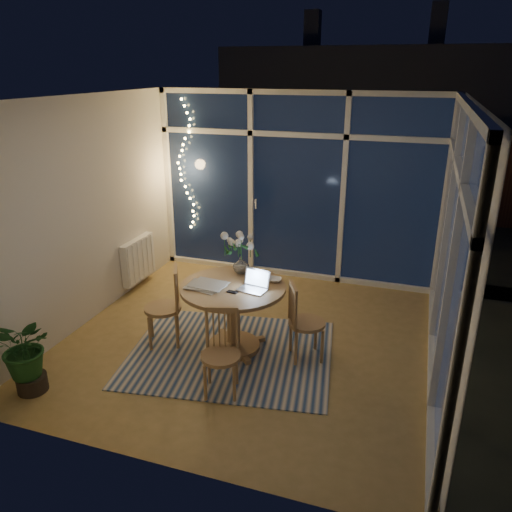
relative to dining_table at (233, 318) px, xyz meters
name	(u,v)px	position (x,y,z in m)	size (l,w,h in m)	color
floor	(250,340)	(0.10, 0.24, -0.38)	(4.00, 4.00, 0.00)	olive
ceiling	(249,98)	(0.10, 0.24, 2.22)	(4.00, 4.00, 0.00)	silver
wall_back	(297,188)	(0.10, 2.24, 0.92)	(4.00, 0.04, 2.60)	silver
wall_front	(153,316)	(0.10, -1.76, 0.92)	(4.00, 0.04, 2.60)	silver
wall_left	(86,213)	(-1.90, 0.24, 0.92)	(0.04, 4.00, 2.60)	silver
wall_right	(456,251)	(2.10, 0.24, 0.92)	(0.04, 4.00, 2.60)	silver
window_wall_back	(296,188)	(0.10, 2.20, 0.92)	(4.00, 0.10, 2.60)	white
window_wall_right	(452,250)	(2.06, 0.24, 0.92)	(0.10, 4.00, 2.60)	white
radiator	(138,259)	(-1.84, 1.14, 0.02)	(0.10, 0.70, 0.58)	white
fairy_lights	(185,166)	(-1.55, 2.12, 1.15)	(0.24, 0.10, 1.85)	#F2CA61
garden_patio	(356,224)	(0.60, 5.24, -0.44)	(12.00, 6.00, 0.10)	black
garden_fence	(338,170)	(0.10, 5.74, 0.52)	(11.00, 0.08, 1.80)	#371C14
neighbour_roof	(374,95)	(0.40, 8.74, 1.82)	(7.00, 3.00, 2.20)	#34373E
garden_shrubs	(271,215)	(-0.70, 3.64, 0.07)	(0.90, 0.90, 0.90)	black
rug	(231,353)	(0.00, -0.10, -0.37)	(2.12, 1.70, 0.01)	beige
dining_table	(233,318)	(0.00, 0.00, 0.00)	(1.10, 1.10, 0.75)	#A38649
chair_left	(162,306)	(-0.77, -0.13, 0.08)	(0.42, 0.42, 0.91)	#A38649
chair_right	(307,321)	(0.78, 0.08, 0.06)	(0.40, 0.40, 0.86)	#A38649
chair_front	(221,354)	(0.17, -0.76, 0.04)	(0.39, 0.39, 0.84)	#A38649
laptop	(252,281)	(0.23, -0.04, 0.48)	(0.29, 0.25, 0.21)	silver
flower_vase	(241,264)	(-0.04, 0.35, 0.48)	(0.20, 0.20, 0.21)	silver
bowl	(275,280)	(0.38, 0.25, 0.39)	(0.15, 0.15, 0.04)	white
newspapers	(207,285)	(-0.25, -0.08, 0.39)	(0.36, 0.28, 0.02)	white
phone	(232,292)	(0.05, -0.15, 0.38)	(0.11, 0.05, 0.01)	black
potted_plant	(27,356)	(-1.55, -1.30, 0.00)	(0.54, 0.47, 0.76)	#1A491D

